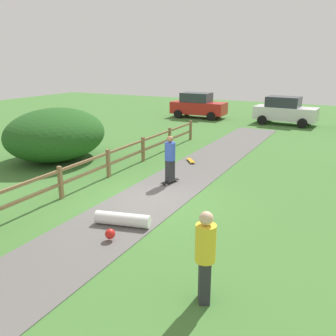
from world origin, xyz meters
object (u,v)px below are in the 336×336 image
object	(u,v)px
skater_fallen	(122,220)
parked_car_red	(198,105)
parked_car_white	(285,111)
skateboard_loose	(191,160)
bystander_yellow	(205,253)
bush_large	(56,134)
skater_riding	(170,157)

from	to	relation	value
skater_fallen	parked_car_red	world-z (taller)	parked_car_red
parked_car_white	skateboard_loose	bearing A→B (deg)	-98.34
bystander_yellow	parked_car_red	distance (m)	22.59
bush_large	parked_car_red	xyz separation A→B (m)	(0.76, 14.40, -0.20)
skateboard_loose	parked_car_white	xyz separation A→B (m)	(1.76, 12.04, 0.87)
parked_car_red	parked_car_white	xyz separation A→B (m)	(6.56, 0.00, 0.00)
skater_fallen	parked_car_white	size ratio (longest dim) A/B	0.37
bush_large	skater_fallen	distance (m)	7.98
skater_riding	parked_car_red	bearing A→B (deg)	109.44
skater_fallen	bystander_yellow	distance (m)	3.78
bush_large	skater_riding	size ratio (longest dim) A/B	2.71
bush_large	skateboard_loose	world-z (taller)	bush_large
parked_car_red	skateboard_loose	bearing A→B (deg)	-68.28
skater_riding	parked_car_white	distance (m)	15.07
parked_car_white	bystander_yellow	bearing A→B (deg)	-83.37
skater_fallen	parked_car_white	distance (m)	18.88
skater_riding	parked_car_white	xyz separation A→B (m)	(1.26, 15.02, -0.04)
skater_fallen	parked_car_red	distance (m)	19.74
bystander_yellow	parked_car_white	bearing A→B (deg)	96.63
bush_large	parked_car_white	xyz separation A→B (m)	(7.32, 14.41, -0.20)
skateboard_loose	bush_large	bearing A→B (deg)	-156.93
parked_car_red	bush_large	bearing A→B (deg)	-93.02
bush_large	parked_car_red	size ratio (longest dim) A/B	1.13
parked_car_red	parked_car_white	size ratio (longest dim) A/B	0.99
skateboard_loose	parked_car_red	world-z (taller)	parked_car_red
bush_large	bystander_yellow	world-z (taller)	bush_large
skater_fallen	skateboard_loose	distance (m)	6.88
skater_riding	bystander_yellow	size ratio (longest dim) A/B	0.97
skater_fallen	skateboard_loose	world-z (taller)	skater_fallen
parked_car_red	bystander_yellow	bearing A→B (deg)	-66.61
parked_car_white	parked_car_red	bearing A→B (deg)	-179.97
skater_riding	bystander_yellow	world-z (taller)	bystander_yellow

